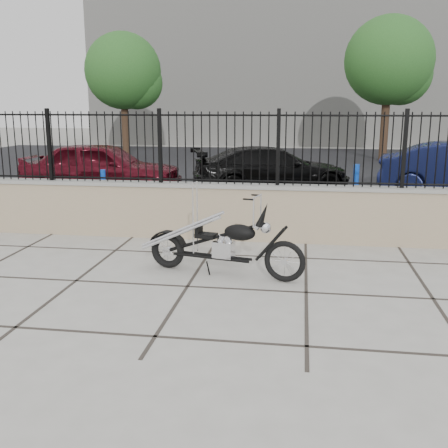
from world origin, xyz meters
TOP-DOWN VIEW (x-y plane):
  - ground_plane at (0.00, 0.00)m, footprint 90.00×90.00m
  - parking_lot at (0.00, 12.50)m, footprint 30.00×30.00m
  - retaining_wall at (0.00, 2.50)m, footprint 14.00×0.36m
  - iron_fence at (0.00, 2.50)m, footprint 14.00×0.08m
  - background_building at (0.00, 26.50)m, footprint 22.00×6.00m
  - chopper_motorcycle at (0.34, 0.56)m, footprint 2.16×0.84m
  - car_red at (-3.64, 6.52)m, footprint 4.12×1.81m
  - car_black at (0.61, 7.59)m, footprint 4.49×2.92m
  - bollard_a at (-2.83, 4.50)m, footprint 0.13×0.13m
  - bollard_b at (2.55, 5.26)m, footprint 0.14×0.14m
  - tree_left at (-6.36, 16.30)m, footprint 3.26×3.26m
  - tree_right at (4.71, 16.52)m, footprint 3.54×3.54m

SIDE VIEW (x-z plane):
  - ground_plane at x=0.00m, z-range 0.00..0.00m
  - parking_lot at x=0.00m, z-range 0.00..0.00m
  - bollard_a at x=-2.83m, z-range 0.00..0.91m
  - retaining_wall at x=0.00m, z-range 0.00..0.96m
  - bollard_b at x=2.55m, z-range 0.00..1.03m
  - car_black at x=0.61m, z-range 0.00..1.21m
  - chopper_motorcycle at x=0.34m, z-range 0.00..1.28m
  - car_red at x=-3.64m, z-range 0.00..1.38m
  - iron_fence at x=0.00m, z-range 0.96..2.16m
  - tree_left at x=-6.36m, z-range 1.10..6.60m
  - background_building at x=0.00m, z-range 0.00..8.00m
  - tree_right at x=4.71m, z-range 1.19..7.16m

